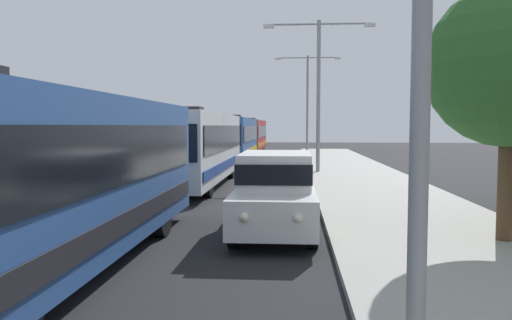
{
  "coord_description": "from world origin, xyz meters",
  "views": [
    {
      "loc": [
        2.82,
        1.81,
        2.54
      ],
      "look_at": [
        1.62,
        17.97,
        1.44
      ],
      "focal_mm": 35.54,
      "sensor_mm": 36.0,
      "label": 1
    }
  ],
  "objects": [
    {
      "name": "bus_lead",
      "position": [
        -1.3,
        10.15,
        1.69
      ],
      "size": [
        2.58,
        10.69,
        3.21
      ],
      "color": "#284C8C",
      "rests_on": "ground_plane"
    },
    {
      "name": "box_truck_oncoming",
      "position": [
        -4.6,
        46.44,
        1.72
      ],
      "size": [
        2.35,
        8.36,
        3.15
      ],
      "color": "black",
      "rests_on": "ground_plane"
    },
    {
      "name": "streetlamp_mid",
      "position": [
        4.1,
        28.48,
        4.97
      ],
      "size": [
        5.75,
        0.28,
        7.83
      ],
      "color": "gray",
      "rests_on": "sidewalk"
    },
    {
      "name": "streetlamp_far",
      "position": [
        4.1,
        49.89,
        5.59
      ],
      "size": [
        6.11,
        0.28,
        8.96
      ],
      "color": "gray",
      "rests_on": "sidewalk"
    },
    {
      "name": "roadside_tree",
      "position": [
        7.23,
        12.64,
        3.78
      ],
      "size": [
        3.4,
        3.4,
        5.34
      ],
      "color": "#4C3823",
      "rests_on": "sidewalk"
    },
    {
      "name": "bus_second_in_line",
      "position": [
        -1.3,
        22.92,
        1.69
      ],
      "size": [
        2.58,
        11.33,
        3.21
      ],
      "color": "silver",
      "rests_on": "ground_plane"
    },
    {
      "name": "bus_middle",
      "position": [
        -1.3,
        35.75,
        1.69
      ],
      "size": [
        2.58,
        10.87,
        3.21
      ],
      "color": "#284C8C",
      "rests_on": "ground_plane"
    },
    {
      "name": "bus_fourth_in_line",
      "position": [
        -1.3,
        48.18,
        1.69
      ],
      "size": [
        2.58,
        12.43,
        3.21
      ],
      "color": "maroon",
      "rests_on": "ground_plane"
    },
    {
      "name": "white_suv",
      "position": [
        2.4,
        13.77,
        1.03
      ],
      "size": [
        1.86,
        4.94,
        1.9
      ],
      "color": "white",
      "rests_on": "ground_plane"
    }
  ]
}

